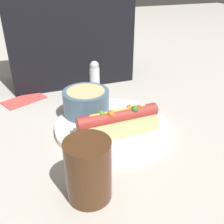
% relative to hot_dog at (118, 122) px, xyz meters
% --- Properties ---
extents(ground_plane, '(4.00, 4.00, 0.00)m').
position_rel_hot_dog_xyz_m(ground_plane, '(-0.00, 0.04, -0.04)').
color(ground_plane, '#BCB7AD').
extents(dinner_plate, '(0.27, 0.27, 0.01)m').
position_rel_hot_dog_xyz_m(dinner_plate, '(-0.00, 0.04, -0.03)').
color(dinner_plate, white).
rests_on(dinner_plate, ground_plane).
extents(hot_dog, '(0.18, 0.06, 0.06)m').
position_rel_hot_dog_xyz_m(hot_dog, '(0.00, 0.00, 0.00)').
color(hot_dog, '#E5C17F').
rests_on(hot_dog, dinner_plate).
extents(soup_bowl, '(0.11, 0.11, 0.06)m').
position_rel_hot_dog_xyz_m(soup_bowl, '(-0.04, 0.11, 0.01)').
color(soup_bowl, slate).
rests_on(soup_bowl, dinner_plate).
extents(spoon, '(0.12, 0.15, 0.01)m').
position_rel_hot_dog_xyz_m(spoon, '(-0.05, 0.05, -0.02)').
color(spoon, '#B7B7BC').
rests_on(spoon, dinner_plate).
extents(drinking_glass, '(0.07, 0.07, 0.11)m').
position_rel_hot_dog_xyz_m(drinking_glass, '(-0.11, -0.14, 0.01)').
color(drinking_glass, '#4C2D19').
rests_on(drinking_glass, ground_plane).
extents(napkin, '(0.13, 0.10, 0.01)m').
position_rel_hot_dog_xyz_m(napkin, '(-0.18, 0.27, -0.04)').
color(napkin, '#E04C47').
rests_on(napkin, ground_plane).
extents(salt_shaker, '(0.03, 0.03, 0.08)m').
position_rel_hot_dog_xyz_m(salt_shaker, '(0.04, 0.30, 0.00)').
color(salt_shaker, silver).
rests_on(salt_shaker, ground_plane).
extents(seated_diner, '(0.38, 0.17, 0.44)m').
position_rel_hot_dog_xyz_m(seated_diner, '(-0.02, 0.38, 0.14)').
color(seated_diner, black).
rests_on(seated_diner, ground_plane).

